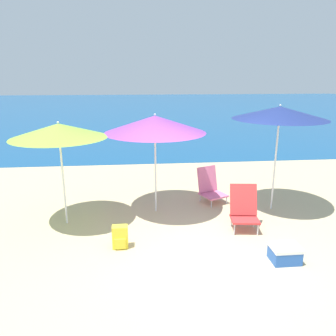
{
  "coord_description": "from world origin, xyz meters",
  "views": [
    {
      "loc": [
        -0.96,
        -4.47,
        2.79
      ],
      "look_at": [
        -0.34,
        1.83,
        1.0
      ],
      "focal_mm": 35.0,
      "sensor_mm": 36.0,
      "label": 1
    }
  ],
  "objects_px": {
    "beach_umbrella_lime": "(59,131)",
    "beach_chair_red": "(244,208)",
    "beach_umbrella_navy": "(280,113)",
    "beach_chair_pink": "(210,186)",
    "beach_umbrella_purple": "(155,124)",
    "cooler_box": "(285,254)",
    "backpack_yellow": "(120,237)"
  },
  "relations": [
    {
      "from": "beach_umbrella_navy",
      "to": "beach_umbrella_purple",
      "type": "height_order",
      "value": "beach_umbrella_navy"
    },
    {
      "from": "beach_chair_pink",
      "to": "cooler_box",
      "type": "distance_m",
      "value": 2.71
    },
    {
      "from": "beach_umbrella_lime",
      "to": "cooler_box",
      "type": "xyz_separation_m",
      "value": [
        3.64,
        -1.74,
        -1.69
      ]
    },
    {
      "from": "beach_umbrella_navy",
      "to": "beach_chair_pink",
      "type": "bearing_deg",
      "value": 154.14
    },
    {
      "from": "beach_umbrella_purple",
      "to": "backpack_yellow",
      "type": "xyz_separation_m",
      "value": [
        -0.69,
        -1.48,
        -1.67
      ]
    },
    {
      "from": "beach_umbrella_purple",
      "to": "beach_chair_pink",
      "type": "bearing_deg",
      "value": 20.65
    },
    {
      "from": "beach_umbrella_navy",
      "to": "backpack_yellow",
      "type": "xyz_separation_m",
      "value": [
        -3.19,
        -1.36,
        -1.88
      ]
    },
    {
      "from": "beach_umbrella_purple",
      "to": "cooler_box",
      "type": "xyz_separation_m",
      "value": [
        1.87,
        -2.15,
        -1.73
      ]
    },
    {
      "from": "beach_chair_red",
      "to": "cooler_box",
      "type": "relative_size",
      "value": 1.89
    },
    {
      "from": "beach_chair_pink",
      "to": "cooler_box",
      "type": "height_order",
      "value": "beach_chair_pink"
    },
    {
      "from": "beach_umbrella_purple",
      "to": "backpack_yellow",
      "type": "height_order",
      "value": "beach_umbrella_purple"
    },
    {
      "from": "beach_umbrella_lime",
      "to": "beach_chair_pink",
      "type": "height_order",
      "value": "beach_umbrella_lime"
    },
    {
      "from": "beach_umbrella_purple",
      "to": "beach_umbrella_lime",
      "type": "xyz_separation_m",
      "value": [
        -1.77,
        -0.41,
        -0.04
      ]
    },
    {
      "from": "backpack_yellow",
      "to": "beach_umbrella_navy",
      "type": "bearing_deg",
      "value": 23.11
    },
    {
      "from": "beach_umbrella_navy",
      "to": "backpack_yellow",
      "type": "height_order",
      "value": "beach_umbrella_navy"
    },
    {
      "from": "beach_umbrella_lime",
      "to": "beach_chair_red",
      "type": "distance_m",
      "value": 3.69
    },
    {
      "from": "beach_chair_red",
      "to": "beach_chair_pink",
      "type": "bearing_deg",
      "value": 109.25
    },
    {
      "from": "beach_umbrella_lime",
      "to": "backpack_yellow",
      "type": "xyz_separation_m",
      "value": [
        1.08,
        -1.06,
        -1.63
      ]
    },
    {
      "from": "beach_chair_pink",
      "to": "beach_umbrella_navy",
      "type": "bearing_deg",
      "value": -50.01
    },
    {
      "from": "beach_umbrella_navy",
      "to": "beach_chair_red",
      "type": "bearing_deg",
      "value": -136.9
    },
    {
      "from": "beach_umbrella_purple",
      "to": "cooler_box",
      "type": "distance_m",
      "value": 3.33
    },
    {
      "from": "beach_chair_red",
      "to": "beach_chair_pink",
      "type": "height_order",
      "value": "beach_chair_red"
    },
    {
      "from": "beach_umbrella_navy",
      "to": "backpack_yellow",
      "type": "bearing_deg",
      "value": -156.89
    },
    {
      "from": "beach_umbrella_lime",
      "to": "cooler_box",
      "type": "height_order",
      "value": "beach_umbrella_lime"
    },
    {
      "from": "beach_umbrella_purple",
      "to": "beach_umbrella_lime",
      "type": "distance_m",
      "value": 1.82
    },
    {
      "from": "beach_umbrella_purple",
      "to": "beach_umbrella_lime",
      "type": "height_order",
      "value": "beach_umbrella_purple"
    },
    {
      "from": "beach_chair_pink",
      "to": "backpack_yellow",
      "type": "distance_m",
      "value": 2.78
    },
    {
      "from": "backpack_yellow",
      "to": "cooler_box",
      "type": "xyz_separation_m",
      "value": [
        2.56,
        -0.68,
        -0.06
      ]
    },
    {
      "from": "cooler_box",
      "to": "beach_chair_red",
      "type": "bearing_deg",
      "value": 103.28
    },
    {
      "from": "beach_umbrella_navy",
      "to": "beach_chair_pink",
      "type": "xyz_separation_m",
      "value": [
        -1.23,
        0.59,
        -1.72
      ]
    },
    {
      "from": "beach_umbrella_purple",
      "to": "beach_umbrella_navy",
      "type": "bearing_deg",
      "value": -2.6
    },
    {
      "from": "beach_chair_red",
      "to": "backpack_yellow",
      "type": "height_order",
      "value": "beach_chair_red"
    }
  ]
}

